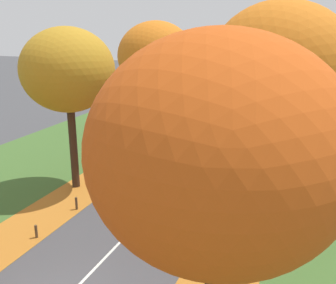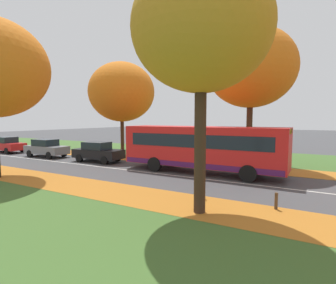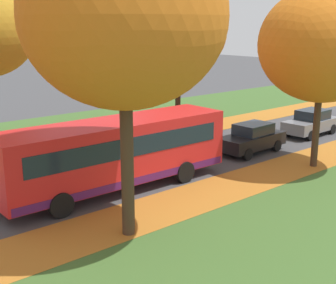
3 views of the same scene
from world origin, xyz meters
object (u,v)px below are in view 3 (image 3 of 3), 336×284
Objects in this scene: bollard_fifth at (17,164)px; bus at (115,151)px; tree_right_near at (124,16)px; car_grey_following at (311,123)px; tree_left_mid at (178,32)px; car_black_lead at (252,138)px; tree_right_mid at (323,45)px.

bollard_fifth is 0.06× the size of bus.
tree_right_near is 14.86× the size of bollard_fifth.
car_grey_following is (4.96, 17.27, 0.48)m from bollard_fifth.
bollard_fifth is at bearing 179.97° from tree_right_near.
tree_left_mid is 13.69× the size of bollard_fifth.
bollard_fifth is 17.97m from car_grey_following.
car_black_lead is at bearing -8.14° from tree_left_mid.
tree_left_mid is at bearing 171.86° from car_black_lead.
tree_right_near is 2.35× the size of car_grey_following.
car_grey_following is at bearing 103.49° from tree_right_near.
tree_right_near is 11.36m from bollard_fifth.
tree_right_mid is 6.32m from car_black_lead.
tree_right_mid is at bearing 91.31° from tree_right_near.
bollard_fifth is (-8.84, -11.54, -5.61)m from tree_right_mid.
tree_left_mid is 10.29m from car_grey_following.
tree_left_mid is 0.92× the size of tree_right_near.
tree_right_mid is (-0.26, 11.54, -1.17)m from tree_right_near.
bus is at bearing -88.99° from car_grey_following.
tree_right_mid reaches higher than bus.
car_black_lead and car_grey_following have the same top height.
tree_left_mid reaches higher than tree_right_mid.
tree_right_mid reaches higher than car_grey_following.
bollard_fifth is 0.16× the size of car_grey_following.
tree_right_mid is 2.05× the size of car_grey_following.
tree_left_mid is 10.92m from tree_right_mid.
bollard_fifth is (2.05, -12.18, -6.03)m from tree_left_mid.
tree_right_near is 0.96× the size of bus.
bollard_fifth is 0.16× the size of car_black_lead.
tree_right_mid is at bearing -3.35° from tree_left_mid.
tree_left_mid reaches higher than bus.
bollard_fifth is at bearing -127.46° from tree_right_mid.
car_grey_following is (-3.88, 5.73, -5.14)m from tree_right_mid.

